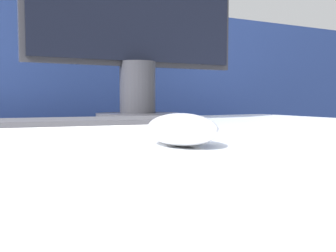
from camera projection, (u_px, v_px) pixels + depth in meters
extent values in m
cube|color=navy|center=(25.00, 187.00, 1.15)|extent=(5.00, 0.03, 1.11)
ellipsoid|color=white|center=(182.00, 129.00, 0.46)|extent=(0.08, 0.12, 0.04)
cube|color=silver|center=(78.00, 129.00, 0.62)|extent=(0.38, 0.18, 0.02)
cube|color=#38383D|center=(78.00, 121.00, 0.61)|extent=(0.36, 0.16, 0.01)
cylinder|color=#28282D|center=(138.00, 117.00, 0.95)|extent=(0.20, 0.20, 0.02)
cylinder|color=#28282D|center=(138.00, 87.00, 0.95)|extent=(0.09, 0.09, 0.12)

